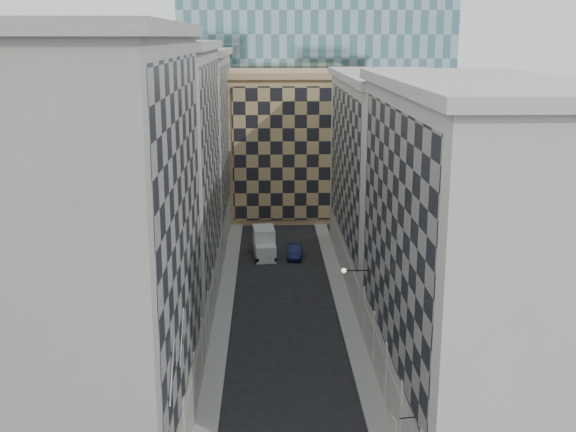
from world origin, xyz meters
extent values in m
cube|color=gray|center=(-5.25, 30.00, 0.07)|extent=(1.50, 100.00, 0.15)
cube|color=gray|center=(5.25, 30.00, 0.07)|extent=(1.50, 100.00, 0.15)
cube|color=gray|center=(-11.00, 11.00, 11.50)|extent=(10.00, 22.00, 23.00)
cube|color=gray|center=(-6.12, 11.00, 13.00)|extent=(0.25, 19.36, 18.00)
cube|color=gray|center=(-6.20, 11.00, 1.60)|extent=(0.45, 21.12, 3.20)
cube|color=gray|center=(-11.00, 11.00, 23.35)|extent=(10.80, 22.80, 0.70)
cylinder|color=gray|center=(-6.35, 13.75, 2.20)|extent=(0.90, 0.90, 4.40)
cylinder|color=gray|center=(-6.35, 19.25, 2.20)|extent=(0.90, 0.90, 4.40)
cube|color=gray|center=(-11.00, 33.00, 11.00)|extent=(10.00, 22.00, 22.00)
cube|color=gray|center=(-6.12, 33.00, 12.50)|extent=(0.25, 19.36, 17.00)
cube|color=gray|center=(-6.20, 33.00, 1.60)|extent=(0.45, 21.12, 3.20)
cube|color=gray|center=(-11.00, 33.00, 22.35)|extent=(10.80, 22.80, 0.70)
cylinder|color=gray|center=(-6.35, 24.75, 2.20)|extent=(0.90, 0.90, 4.40)
cylinder|color=gray|center=(-6.35, 30.25, 2.20)|extent=(0.90, 0.90, 4.40)
cylinder|color=gray|center=(-6.35, 35.75, 2.20)|extent=(0.90, 0.90, 4.40)
cylinder|color=gray|center=(-6.35, 41.25, 2.20)|extent=(0.90, 0.90, 4.40)
cube|color=gray|center=(-11.00, 55.00, 10.50)|extent=(10.00, 22.00, 21.00)
cube|color=gray|center=(-6.12, 55.00, 12.00)|extent=(0.25, 19.36, 16.00)
cube|color=gray|center=(-6.20, 55.00, 1.60)|extent=(0.45, 21.12, 3.20)
cube|color=gray|center=(-11.00, 55.00, 21.35)|extent=(10.80, 22.80, 0.70)
cylinder|color=gray|center=(-6.35, 46.75, 2.20)|extent=(0.90, 0.90, 4.40)
cylinder|color=gray|center=(-6.35, 52.25, 2.20)|extent=(0.90, 0.90, 4.40)
cylinder|color=gray|center=(-6.35, 57.75, 2.20)|extent=(0.90, 0.90, 4.40)
cylinder|color=gray|center=(-6.35, 63.25, 2.20)|extent=(0.90, 0.90, 4.40)
cube|color=#B8B3A8|center=(11.00, 15.00, 10.00)|extent=(10.00, 26.00, 20.00)
cube|color=gray|center=(6.12, 15.00, 11.50)|extent=(0.25, 22.88, 15.00)
cube|color=#B8B3A8|center=(6.20, 15.00, 1.60)|extent=(0.45, 24.96, 3.20)
cube|color=#B8B3A8|center=(11.00, 15.00, 20.35)|extent=(10.80, 26.80, 0.70)
cylinder|color=#B8B3A8|center=(6.35, 9.80, 2.20)|extent=(0.90, 0.90, 4.40)
cylinder|color=#B8B3A8|center=(6.35, 15.00, 2.20)|extent=(0.90, 0.90, 4.40)
cylinder|color=#B8B3A8|center=(6.35, 20.20, 2.20)|extent=(0.90, 0.90, 4.40)
cylinder|color=#B8B3A8|center=(6.35, 25.40, 2.20)|extent=(0.90, 0.90, 4.40)
cube|color=#B8B3A8|center=(11.00, 42.00, 9.50)|extent=(10.00, 28.00, 19.00)
cube|color=gray|center=(6.12, 42.00, 11.00)|extent=(0.25, 24.64, 14.00)
cube|color=#B8B3A8|center=(6.20, 42.00, 1.60)|extent=(0.45, 26.88, 3.20)
cube|color=#B8B3A8|center=(11.00, 42.00, 19.35)|extent=(10.80, 28.80, 0.70)
cube|color=tan|center=(2.00, 68.00, 9.00)|extent=(16.00, 14.00, 18.00)
cube|color=tan|center=(2.00, 60.90, 9.00)|extent=(15.20, 0.25, 16.50)
cube|color=tan|center=(2.00, 68.00, 18.40)|extent=(16.80, 14.80, 0.80)
cube|color=#2C2922|center=(0.00, 82.00, 14.00)|extent=(6.00, 6.00, 28.00)
cylinder|color=gray|center=(-5.90, 4.00, 8.00)|extent=(0.10, 2.33, 2.33)
cylinder|color=gray|center=(-5.90, 8.00, 8.00)|extent=(0.10, 2.33, 2.33)
cylinder|color=black|center=(5.10, 24.00, 6.20)|extent=(1.80, 0.08, 0.08)
sphere|color=#FFE5B2|center=(4.20, 24.00, 6.20)|extent=(0.36, 0.36, 0.36)
cube|color=silver|center=(-1.61, 46.20, 0.87)|extent=(2.29, 2.46, 1.73)
cube|color=silver|center=(-1.81, 48.69, 1.49)|extent=(2.47, 3.62, 2.98)
cylinder|color=black|center=(-2.51, 45.36, 0.43)|extent=(0.35, 0.89, 0.87)
cylinder|color=black|center=(-0.59, 45.50, 0.43)|extent=(0.35, 0.89, 0.87)
cylinder|color=black|center=(-2.85, 49.77, 0.43)|extent=(0.35, 0.89, 0.87)
cylinder|color=black|center=(-0.94, 49.91, 0.43)|extent=(0.35, 0.89, 0.87)
imported|color=#10163C|center=(1.52, 47.30, 0.69)|extent=(1.78, 4.27, 1.37)
cylinder|color=black|center=(5.60, 6.17, 4.24)|extent=(0.89, 0.19, 0.06)
cube|color=#BEB58B|center=(4.90, 6.17, 3.80)|extent=(0.18, 0.78, 0.78)
camera|label=1|loc=(-1.49, -26.59, 22.98)|focal=45.00mm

